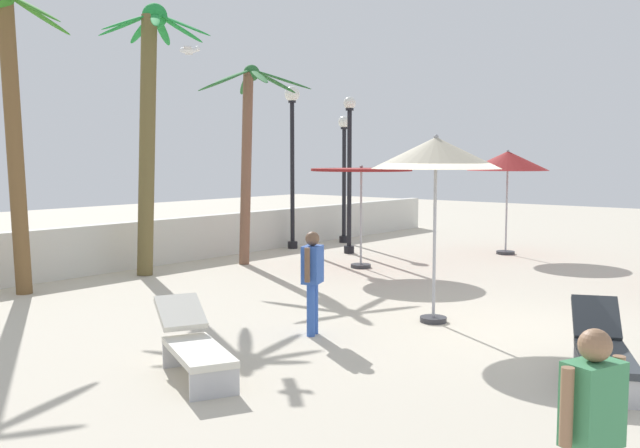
% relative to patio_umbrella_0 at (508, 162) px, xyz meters
% --- Properties ---
extents(ground_plane, '(56.00, 56.00, 0.00)m').
position_rel_patio_umbrella_0_xyz_m(ground_plane, '(-7.93, -3.13, -2.48)').
color(ground_plane, beige).
extents(boundary_wall, '(25.20, 0.30, 1.10)m').
position_rel_patio_umbrella_0_xyz_m(boundary_wall, '(-7.93, 5.72, -1.93)').
color(boundary_wall, silver).
rests_on(boundary_wall, ground_plane).
extents(patio_umbrella_0, '(2.14, 2.14, 2.80)m').
position_rel_patio_umbrella_0_xyz_m(patio_umbrella_0, '(0.00, 0.00, 0.00)').
color(patio_umbrella_0, '#333338').
rests_on(patio_umbrella_0, ground_plane).
extents(patio_umbrella_2, '(2.00, 2.00, 2.94)m').
position_rel_patio_umbrella_0_xyz_m(patio_umbrella_2, '(-8.04, -2.43, 0.15)').
color(patio_umbrella_2, '#333338').
rests_on(patio_umbrella_2, ground_plane).
extents(patio_umbrella_3, '(2.36, 2.36, 2.42)m').
position_rel_patio_umbrella_0_xyz_m(patio_umbrella_3, '(-4.34, 1.66, -0.31)').
color(patio_umbrella_3, '#333338').
rests_on(patio_umbrella_3, ground_plane).
extents(palm_tree_0, '(2.47, 2.47, 5.94)m').
position_rel_patio_umbrella_0_xyz_m(palm_tree_0, '(-8.00, 4.72, 1.18)').
color(palm_tree_0, brown).
rests_on(palm_tree_0, ground_plane).
extents(palm_tree_2, '(2.52, 2.50, 5.73)m').
position_rel_patio_umbrella_0_xyz_m(palm_tree_2, '(-11.09, 4.76, 1.01)').
color(palm_tree_2, brown).
rests_on(palm_tree_2, ground_plane).
extents(palm_tree_3, '(2.92, 2.70, 4.82)m').
position_rel_patio_umbrella_0_xyz_m(palm_tree_3, '(-5.53, 4.16, 0.66)').
color(palm_tree_3, brown).
rests_on(palm_tree_3, ground_plane).
extents(lamp_post_0, '(0.43, 0.43, 4.58)m').
position_rel_patio_umbrella_0_xyz_m(lamp_post_0, '(-2.76, 5.21, 0.58)').
color(lamp_post_0, black).
rests_on(lamp_post_0, ground_plane).
extents(lamp_post_1, '(0.34, 0.34, 4.20)m').
position_rel_patio_umbrella_0_xyz_m(lamp_post_1, '(-2.54, 3.36, -0.04)').
color(lamp_post_1, black).
rests_on(lamp_post_1, ground_plane).
extents(lamp_post_2, '(0.37, 0.37, 3.84)m').
position_rel_patio_umbrella_0_xyz_m(lamp_post_2, '(-0.73, 4.92, -0.10)').
color(lamp_post_2, black).
rests_on(lamp_post_2, ground_plane).
extents(lounge_chair_0, '(1.30, 1.91, 0.82)m').
position_rel_patio_umbrella_0_xyz_m(lounge_chair_0, '(-12.22, -1.60, -2.08)').
color(lounge_chair_0, '#B7B7BC').
rests_on(lounge_chair_0, ground_plane).
extents(lounge_chair_1, '(1.94, 1.29, 0.84)m').
position_rel_patio_umbrella_0_xyz_m(lounge_chair_1, '(-9.36, -5.43, -2.09)').
color(lounge_chair_1, '#B7B7BC').
rests_on(lounge_chair_1, ground_plane).
extents(guest_0, '(0.52, 0.36, 1.52)m').
position_rel_patio_umbrella_0_xyz_m(guest_0, '(-9.87, -1.48, -1.57)').
color(guest_0, '#3359B2').
rests_on(guest_0, ground_plane).
extents(guest_2, '(0.53, 0.35, 1.52)m').
position_rel_patio_umbrella_0_xyz_m(guest_2, '(-13.15, -6.52, -1.57)').
color(guest_2, '#3359B2').
rests_on(guest_2, ground_plane).
extents(seagull_0, '(0.73, 0.79, 0.14)m').
position_rel_patio_umbrella_0_xyz_m(seagull_0, '(-9.00, 2.19, 2.07)').
color(seagull_0, white).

